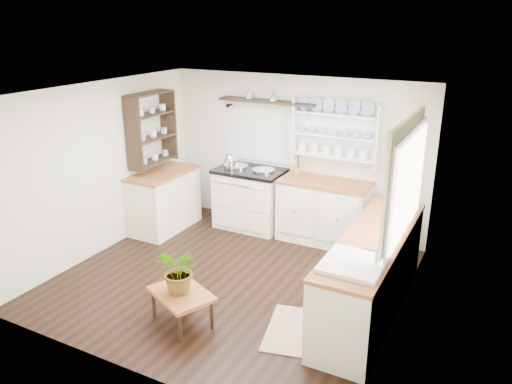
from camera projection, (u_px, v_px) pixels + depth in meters
floor at (232, 279)px, 6.20m from camera, size 4.00×3.80×0.01m
wall_back at (295, 154)px, 7.41m from camera, size 4.00×0.02×2.30m
wall_right at (404, 222)px, 4.94m from camera, size 0.02×3.80×2.30m
wall_left at (101, 169)px, 6.69m from camera, size 0.02×3.80×2.30m
ceiling at (228, 92)px, 5.44m from camera, size 4.00×3.80×0.01m
window at (406, 178)px, 4.95m from camera, size 0.08×1.55×1.22m
aga_cooker at (250, 198)px, 7.61m from camera, size 1.03×0.72×0.95m
back_cabinets at (324, 211)px, 7.12m from camera, size 1.27×0.63×0.90m
right_cabinets at (371, 273)px, 5.39m from camera, size 0.62×2.43×0.90m
belfast_sink at (353, 275)px, 4.65m from camera, size 0.55×0.60×0.45m
left_cabinets at (164, 200)px, 7.54m from camera, size 0.62×1.13×0.90m
plate_rack at (337, 132)px, 6.96m from camera, size 1.20×0.22×0.90m
high_shelf at (267, 102)px, 7.23m from camera, size 1.50×0.29×0.16m
left_shelving at (152, 128)px, 7.24m from camera, size 0.28×0.80×1.05m
kettle at (230, 161)px, 7.44m from camera, size 0.18×0.18×0.22m
utensil_crock at (297, 171)px, 7.22m from camera, size 0.11×0.11×0.12m
center_table at (181, 296)px, 5.21m from camera, size 0.81×0.71×0.36m
potted_plant at (180, 271)px, 5.11m from camera, size 0.54×0.50×0.50m
floor_rug at (294, 330)px, 5.17m from camera, size 0.73×0.95×0.02m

